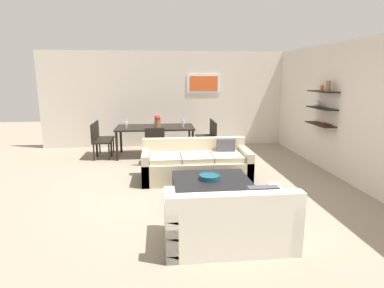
{
  "coord_description": "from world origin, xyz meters",
  "views": [
    {
      "loc": [
        -0.61,
        -5.79,
        2.06
      ],
      "look_at": [
        0.01,
        0.2,
        0.75
      ],
      "focal_mm": 30.08,
      "sensor_mm": 36.0,
      "label": 1
    }
  ],
  "objects_px": {
    "dining_table": "(155,129)",
    "wine_glass_left_near": "(126,123)",
    "wine_glass_left_far": "(127,122)",
    "loveseat_white": "(229,221)",
    "wine_glass_right_far": "(183,121)",
    "coffee_table": "(212,190)",
    "dining_chair_right_far": "(207,134)",
    "dining_chair_left_near": "(98,139)",
    "decorative_bowl": "(210,177)",
    "dining_chair_left_far": "(101,136)",
    "sofa_beige": "(196,165)",
    "dining_chair_foot": "(155,143)",
    "dining_chair_right_near": "(210,137)",
    "wine_glass_right_near": "(183,123)",
    "centerpiece_vase": "(158,121)"
  },
  "relations": [
    {
      "from": "dining_chair_right_near",
      "to": "wine_glass_left_near",
      "type": "bearing_deg",
      "value": 177.26
    },
    {
      "from": "dining_table",
      "to": "loveseat_white",
      "type": "bearing_deg",
      "value": -78.54
    },
    {
      "from": "decorative_bowl",
      "to": "dining_chair_left_far",
      "type": "distance_m",
      "value": 4.13
    },
    {
      "from": "loveseat_white",
      "to": "centerpiece_vase",
      "type": "distance_m",
      "value": 4.65
    },
    {
      "from": "dining_chair_foot",
      "to": "wine_glass_right_far",
      "type": "bearing_deg",
      "value": 55.09
    },
    {
      "from": "dining_chair_right_near",
      "to": "wine_glass_left_near",
      "type": "xyz_separation_m",
      "value": [
        -2.11,
        0.1,
        0.36
      ]
    },
    {
      "from": "loveseat_white",
      "to": "coffee_table",
      "type": "distance_m",
      "value": 1.35
    },
    {
      "from": "sofa_beige",
      "to": "coffee_table",
      "type": "distance_m",
      "value": 1.2
    },
    {
      "from": "loveseat_white",
      "to": "wine_glass_right_near",
      "type": "bearing_deg",
      "value": 92.71
    },
    {
      "from": "dining_chair_foot",
      "to": "wine_glass_left_far",
      "type": "xyz_separation_m",
      "value": [
        -0.72,
        1.03,
        0.36
      ]
    },
    {
      "from": "dining_table",
      "to": "dining_chair_left_near",
      "type": "height_order",
      "value": "dining_chair_left_near"
    },
    {
      "from": "sofa_beige",
      "to": "wine_glass_left_far",
      "type": "relative_size",
      "value": 12.37
    },
    {
      "from": "dining_chair_right_near",
      "to": "wine_glass_left_far",
      "type": "distance_m",
      "value": 2.17
    },
    {
      "from": "dining_chair_left_far",
      "to": "dining_chair_foot",
      "type": "bearing_deg",
      "value": -39.05
    },
    {
      "from": "decorative_bowl",
      "to": "dining_chair_right_near",
      "type": "relative_size",
      "value": 0.39
    },
    {
      "from": "sofa_beige",
      "to": "centerpiece_vase",
      "type": "xyz_separation_m",
      "value": [
        -0.75,
        2.0,
        0.62
      ]
    },
    {
      "from": "wine_glass_left_far",
      "to": "wine_glass_left_near",
      "type": "height_order",
      "value": "wine_glass_left_far"
    },
    {
      "from": "coffee_table",
      "to": "dining_chair_right_near",
      "type": "relative_size",
      "value": 1.42
    },
    {
      "from": "dining_chair_right_far",
      "to": "wine_glass_left_near",
      "type": "bearing_deg",
      "value": -170.65
    },
    {
      "from": "dining_table",
      "to": "centerpiece_vase",
      "type": "height_order",
      "value": "centerpiece_vase"
    },
    {
      "from": "dining_chair_left_far",
      "to": "dining_chair_left_near",
      "type": "height_order",
      "value": "same"
    },
    {
      "from": "loveseat_white",
      "to": "coffee_table",
      "type": "height_order",
      "value": "loveseat_white"
    },
    {
      "from": "sofa_beige",
      "to": "dining_chair_right_far",
      "type": "height_order",
      "value": "dining_chair_right_far"
    },
    {
      "from": "sofa_beige",
      "to": "wine_glass_right_near",
      "type": "xyz_separation_m",
      "value": [
        -0.11,
        1.92,
        0.57
      ]
    },
    {
      "from": "wine_glass_right_far",
      "to": "wine_glass_left_near",
      "type": "bearing_deg",
      "value": -170.26
    },
    {
      "from": "sofa_beige",
      "to": "dining_table",
      "type": "xyz_separation_m",
      "value": [
        -0.82,
        2.04,
        0.39
      ]
    },
    {
      "from": "dining_chair_left_near",
      "to": "dining_chair_right_near",
      "type": "bearing_deg",
      "value": 0.0
    },
    {
      "from": "dining_chair_left_far",
      "to": "wine_glass_right_near",
      "type": "relative_size",
      "value": 5.33
    },
    {
      "from": "wine_glass_right_far",
      "to": "dining_chair_left_near",
      "type": "bearing_deg",
      "value": -170.65
    },
    {
      "from": "wine_glass_left_far",
      "to": "dining_chair_foot",
      "type": "bearing_deg",
      "value": -55.09
    },
    {
      "from": "loveseat_white",
      "to": "dining_chair_left_near",
      "type": "height_order",
      "value": "dining_chair_left_near"
    },
    {
      "from": "sofa_beige",
      "to": "wine_glass_left_near",
      "type": "xyz_separation_m",
      "value": [
        -1.54,
        1.92,
        0.57
      ]
    },
    {
      "from": "dining_chair_foot",
      "to": "wine_glass_left_near",
      "type": "height_order",
      "value": "wine_glass_left_near"
    },
    {
      "from": "dining_chair_foot",
      "to": "wine_glass_left_far",
      "type": "height_order",
      "value": "wine_glass_left_far"
    },
    {
      "from": "dining_chair_right_far",
      "to": "wine_glass_left_far",
      "type": "height_order",
      "value": "wine_glass_left_far"
    },
    {
      "from": "decorative_bowl",
      "to": "centerpiece_vase",
      "type": "xyz_separation_m",
      "value": [
        -0.84,
        3.16,
        0.49
      ]
    },
    {
      "from": "decorative_bowl",
      "to": "centerpiece_vase",
      "type": "height_order",
      "value": "centerpiece_vase"
    },
    {
      "from": "coffee_table",
      "to": "wine_glass_right_near",
      "type": "xyz_separation_m",
      "value": [
        -0.22,
        3.11,
        0.67
      ]
    },
    {
      "from": "coffee_table",
      "to": "wine_glass_right_far",
      "type": "xyz_separation_m",
      "value": [
        -0.22,
        3.35,
        0.69
      ]
    },
    {
      "from": "wine_glass_right_far",
      "to": "dining_chair_right_far",
      "type": "bearing_deg",
      "value": 8.51
    },
    {
      "from": "dining_table",
      "to": "wine_glass_left_near",
      "type": "height_order",
      "value": "wine_glass_left_near"
    },
    {
      "from": "decorative_bowl",
      "to": "wine_glass_right_far",
      "type": "bearing_deg",
      "value": 93.21
    },
    {
      "from": "dining_table",
      "to": "wine_glass_left_far",
      "type": "xyz_separation_m",
      "value": [
        -0.72,
        0.12,
        0.18
      ]
    },
    {
      "from": "coffee_table",
      "to": "dining_chair_left_far",
      "type": "xyz_separation_m",
      "value": [
        -2.33,
        3.45,
        0.31
      ]
    },
    {
      "from": "dining_chair_left_near",
      "to": "wine_glass_right_far",
      "type": "distance_m",
      "value": 2.17
    },
    {
      "from": "loveseat_white",
      "to": "wine_glass_right_far",
      "type": "distance_m",
      "value": 4.74
    },
    {
      "from": "wine_glass_left_near",
      "to": "centerpiece_vase",
      "type": "height_order",
      "value": "centerpiece_vase"
    },
    {
      "from": "loveseat_white",
      "to": "dining_table",
      "type": "xyz_separation_m",
      "value": [
        -0.93,
        4.58,
        0.39
      ]
    },
    {
      "from": "wine_glass_right_near",
      "to": "wine_glass_left_near",
      "type": "relative_size",
      "value": 1.03
    },
    {
      "from": "decorative_bowl",
      "to": "dining_chair_right_far",
      "type": "distance_m",
      "value": 3.47
    }
  ]
}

